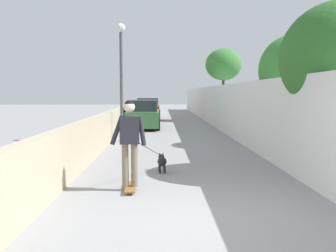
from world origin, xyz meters
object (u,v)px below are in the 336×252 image
object	(u,v)px
lamp_post	(121,62)
skateboard	(130,187)
car_near	(143,115)
tree_right_far	(293,70)
tree_right_mid	(223,65)
car_far	(148,109)
person_skateboarder	(130,136)
dog	(162,161)

from	to	relation	value
lamp_post	skateboard	world-z (taller)	lamp_post
car_near	tree_right_far	bearing A→B (deg)	-139.82
tree_right_mid	car_far	distance (m)	6.45
tree_right_far	lamp_post	world-z (taller)	lamp_post
lamp_post	skateboard	xyz separation A→B (m)	(-7.10, -0.93, -3.05)
lamp_post	person_skateboarder	xyz separation A→B (m)	(-7.10, -0.93, -2.04)
person_skateboarder	car_far	world-z (taller)	person_skateboarder
skateboard	car_far	xyz separation A→B (m)	(19.44, 0.33, 0.65)
tree_right_far	car_far	size ratio (longest dim) A/B	1.00
skateboard	tree_right_far	bearing A→B (deg)	-42.88
person_skateboarder	car_far	size ratio (longest dim) A/B	0.43
tree_right_far	dog	world-z (taller)	tree_right_far
tree_right_far	skateboard	size ratio (longest dim) A/B	4.90
tree_right_far	dog	bearing A→B (deg)	131.31
lamp_post	skateboard	bearing A→B (deg)	-172.56
lamp_post	person_skateboarder	bearing A→B (deg)	-172.56
dog	car_near	bearing A→B (deg)	5.10
car_far	car_near	bearing A→B (deg)	-180.00
tree_right_mid	car_far	xyz separation A→B (m)	(2.22, 5.19, -3.11)
tree_right_far	car_far	xyz separation A→B (m)	(13.72, 5.63, -2.03)
tree_right_far	dog	distance (m)	6.69
skateboard	dog	distance (m)	1.74
lamp_post	tree_right_far	bearing A→B (deg)	-102.51
skateboard	person_skateboarder	world-z (taller)	person_skateboarder
person_skateboarder	car_near	bearing A→B (deg)	1.51
tree_right_far	person_skateboarder	size ratio (longest dim) A/B	2.34
lamp_post	car_near	distance (m)	5.84
skateboard	car_near	xyz separation A→B (m)	(12.39, 0.33, 0.65)
skateboard	car_near	bearing A→B (deg)	1.51
tree_right_far	lamp_post	size ratio (longest dim) A/B	0.87
tree_right_far	car_near	xyz separation A→B (m)	(6.67, 5.63, -2.03)
lamp_post	dog	distance (m)	6.38
dog	car_near	world-z (taller)	car_near
skateboard	person_skateboarder	distance (m)	1.02
skateboard	person_skateboarder	size ratio (longest dim) A/B	0.48
skateboard	tree_right_mid	bearing A→B (deg)	-15.78
tree_right_far	tree_right_mid	bearing A→B (deg)	2.20
skateboard	car_near	distance (m)	12.41
skateboard	car_far	bearing A→B (deg)	0.96
tree_right_far	skateboard	world-z (taller)	tree_right_far
person_skateboarder	car_far	xyz separation A→B (m)	(19.44, 0.33, -0.37)
lamp_post	car_far	world-z (taller)	lamp_post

